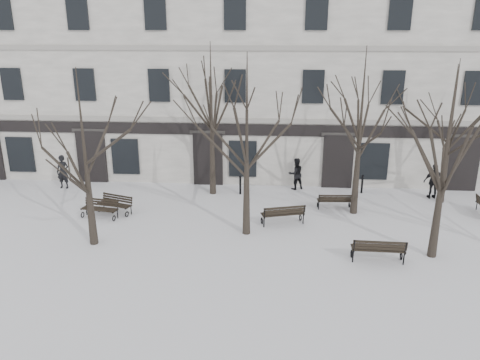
# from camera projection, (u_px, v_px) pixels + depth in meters

# --- Properties ---
(ground) EXTENTS (100.00, 100.00, 0.00)m
(ground) POSITION_uv_depth(u_px,v_px,m) (270.00, 251.00, 18.18)
(ground) COLOR silver
(ground) RESTS_ON ground
(building) EXTENTS (40.40, 10.20, 11.40)m
(building) POSITION_uv_depth(u_px,v_px,m) (274.00, 75.00, 28.74)
(building) COLOR silver
(building) RESTS_ON ground
(tree_0) EXTENTS (4.86, 4.86, 6.94)m
(tree_0) POSITION_uv_depth(u_px,v_px,m) (83.00, 138.00, 17.50)
(tree_0) COLOR black
(tree_0) RESTS_ON ground
(tree_1) EXTENTS (5.20, 5.20, 7.43)m
(tree_1) POSITION_uv_depth(u_px,v_px,m) (247.00, 125.00, 18.33)
(tree_1) COLOR black
(tree_1) RESTS_ON ground
(tree_2) EXTENTS (4.99, 4.99, 7.13)m
(tree_2) POSITION_uv_depth(u_px,v_px,m) (447.00, 142.00, 16.42)
(tree_2) COLOR black
(tree_2) RESTS_ON ground
(tree_4) EXTENTS (5.37, 5.37, 7.67)m
(tree_4) POSITION_uv_depth(u_px,v_px,m) (211.00, 102.00, 23.03)
(tree_4) COLOR black
(tree_4) RESTS_ON ground
(tree_5) EXTENTS (5.30, 5.30, 7.58)m
(tree_5) POSITION_uv_depth(u_px,v_px,m) (361.00, 112.00, 20.49)
(tree_5) COLOR black
(tree_5) RESTS_ON ground
(tree_6) EXTENTS (4.87, 4.87, 6.96)m
(tree_6) POSITION_uv_depth(u_px,v_px,m) (452.00, 115.00, 21.98)
(tree_6) COLOR black
(tree_6) RESTS_ON ground
(bench_0) EXTENTS (1.76, 0.91, 0.85)m
(bench_0) POSITION_uv_depth(u_px,v_px,m) (100.00, 208.00, 21.28)
(bench_0) COLOR black
(bench_0) RESTS_ON ground
(bench_1) EXTENTS (1.98, 1.17, 0.95)m
(bench_1) POSITION_uv_depth(u_px,v_px,m) (283.00, 214.00, 20.49)
(bench_1) COLOR black
(bench_1) RESTS_ON ground
(bench_2) EXTENTS (1.95, 0.77, 0.97)m
(bench_2) POSITION_uv_depth(u_px,v_px,m) (378.00, 249.00, 17.20)
(bench_2) COLOR black
(bench_2) RESTS_ON ground
(bench_3) EXTENTS (1.75, 1.12, 0.84)m
(bench_3) POSITION_uv_depth(u_px,v_px,m) (115.00, 203.00, 21.83)
(bench_3) COLOR black
(bench_3) RESTS_ON ground
(bench_4) EXTENTS (1.63, 0.67, 0.81)m
(bench_4) POSITION_uv_depth(u_px,v_px,m) (335.00, 200.00, 22.26)
(bench_4) COLOR black
(bench_4) RESTS_ON ground
(bollard_a) EXTENTS (0.13, 0.13, 1.02)m
(bollard_a) POSITION_uv_depth(u_px,v_px,m) (240.00, 184.00, 24.24)
(bollard_a) COLOR black
(bollard_a) RESTS_ON ground
(bollard_b) EXTENTS (0.13, 0.13, 0.98)m
(bollard_b) POSITION_uv_depth(u_px,v_px,m) (362.00, 183.00, 24.41)
(bollard_b) COLOR black
(bollard_b) RESTS_ON ground
(pedestrian_a) EXTENTS (0.67, 0.45, 1.82)m
(pedestrian_a) POSITION_uv_depth(u_px,v_px,m) (65.00, 188.00, 25.35)
(pedestrian_a) COLOR black
(pedestrian_a) RESTS_ON ground
(pedestrian_b) EXTENTS (1.02, 0.93, 1.71)m
(pedestrian_b) POSITION_uv_depth(u_px,v_px,m) (295.00, 189.00, 25.20)
(pedestrian_b) COLOR black
(pedestrian_b) RESTS_ON ground
(pedestrian_c) EXTENTS (1.08, 0.52, 1.79)m
(pedestrian_c) POSITION_uv_depth(u_px,v_px,m) (432.00, 198.00, 23.86)
(pedestrian_c) COLOR black
(pedestrian_c) RESTS_ON ground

